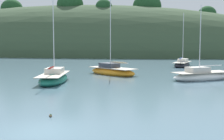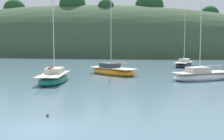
{
  "view_description": "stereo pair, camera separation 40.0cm",
  "coord_description": "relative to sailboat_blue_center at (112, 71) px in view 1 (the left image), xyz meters",
  "views": [
    {
      "loc": [
        6.08,
        -13.93,
        4.52
      ],
      "look_at": [
        0.0,
        20.0,
        1.2
      ],
      "focal_mm": 48.24,
      "sensor_mm": 36.0,
      "label": 1
    },
    {
      "loc": [
        6.47,
        -13.85,
        4.52
      ],
      "look_at": [
        0.0,
        20.0,
        1.2
      ],
      "focal_mm": 48.24,
      "sensor_mm": 36.0,
      "label": 2
    }
  ],
  "objects": [
    {
      "name": "sailboat_teal_outer",
      "position": [
        10.02,
        14.91,
        -0.05
      ],
      "size": [
        4.06,
        7.23,
        9.69
      ],
      "color": "#232328",
      "rests_on": "ground"
    },
    {
      "name": "sailboat_blue_center",
      "position": [
        0.0,
        0.0,
        0.0
      ],
      "size": [
        7.89,
        6.77,
        11.48
      ],
      "color": "orange",
      "rests_on": "ground"
    },
    {
      "name": "duck_straggler",
      "position": [
        0.35,
        -23.06,
        -0.41
      ],
      "size": [
        0.33,
        0.4,
        0.24
      ],
      "color": "brown",
      "rests_on": "ground"
    },
    {
      "name": "sailboat_red_portside",
      "position": [
        11.27,
        -3.59,
        -0.02
      ],
      "size": [
        7.93,
        6.27,
        8.94
      ],
      "color": "white",
      "rests_on": "ground"
    },
    {
      "name": "sailboat_navy_dinghy",
      "position": [
        -4.96,
        -8.75,
        -0.0
      ],
      "size": [
        3.92,
        8.22,
        9.7
      ],
      "color": "#196B56",
      "rests_on": "ground"
    },
    {
      "name": "mooring_buoy_outer",
      "position": [
        -9.32,
        3.02,
        -0.35
      ],
      "size": [
        0.44,
        0.44,
        0.54
      ],
      "color": "yellow",
      "rests_on": "ground"
    },
    {
      "name": "far_shoreline_hill",
      "position": [
        -23.88,
        53.61,
        -0.33
      ],
      "size": [
        150.0,
        36.0,
        35.35
      ],
      "color": "#384C33",
      "rests_on": "ground"
    },
    {
      "name": "ground_plane",
      "position": [
        1.03,
        -25.9,
        -0.47
      ],
      "size": [
        400.0,
        400.0,
        0.0
      ],
      "primitive_type": "plane",
      "color": "slate"
    }
  ]
}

